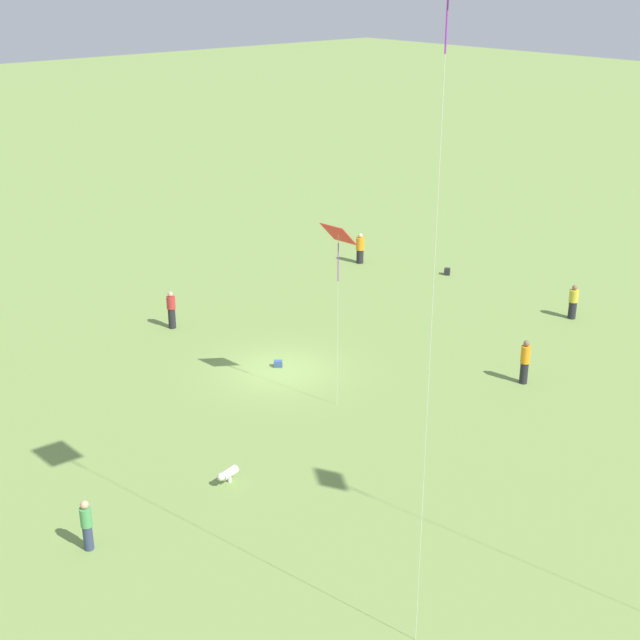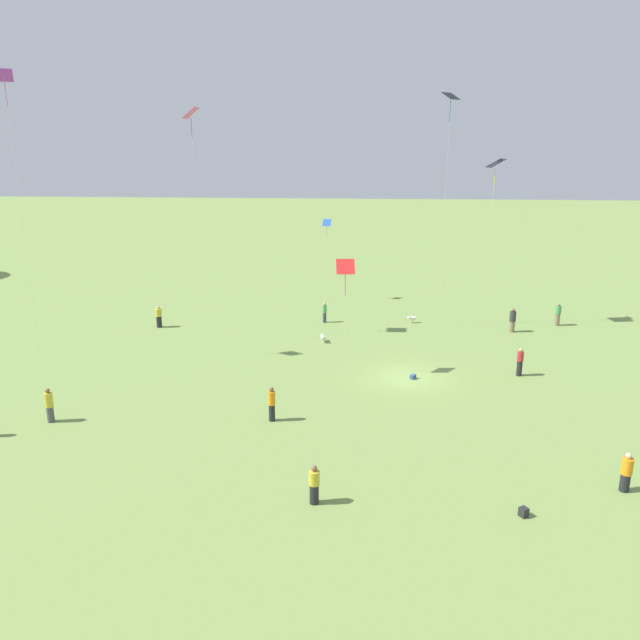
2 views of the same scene
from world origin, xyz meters
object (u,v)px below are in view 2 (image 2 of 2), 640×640
at_px(kite_0, 191,122).
at_px(kite_2, 327,226).
at_px(person_7, 272,404).
at_px(kite_1, 6,91).
at_px(person_2, 626,473).
at_px(picnic_bag_1, 413,377).
at_px(kite_4, 450,107).
at_px(person_1, 520,362).
at_px(person_6, 325,312).
at_px(person_8, 314,485).
at_px(picnic_bag_0, 524,512).
at_px(person_5, 159,317).
at_px(person_3, 512,320).
at_px(kite_5, 495,167).
at_px(dog_0, 323,337).
at_px(person_4, 558,314).
at_px(person_0, 49,405).
at_px(dog_1, 412,318).
at_px(kite_3, 345,269).

height_order(kite_0, kite_2, kite_0).
bearing_deg(person_7, kite_1, -13.91).
relative_size(person_2, picnic_bag_1, 4.03).
bearing_deg(kite_0, kite_4, 152.55).
height_order(person_1, person_6, person_1).
distance_m(person_8, picnic_bag_0, 7.89).
bearing_deg(person_5, person_3, 131.20).
relative_size(kite_4, kite_5, 1.36).
relative_size(person_2, dog_0, 2.03).
relative_size(kite_1, dog_0, 21.05).
height_order(person_4, kite_4, kite_4).
xyz_separation_m(person_0, person_3, (17.21, -26.33, -0.01)).
distance_m(person_1, picnic_bag_0, 15.18).
bearing_deg(dog_1, dog_0, 115.94).
bearing_deg(person_7, person_3, -122.15).
xyz_separation_m(person_1, person_2, (-12.72, -1.21, -0.04)).
height_order(person_4, dog_0, person_4).
height_order(kite_0, kite_1, kite_1).
bearing_deg(kite_3, person_2, -6.57).
height_order(person_0, person_8, person_0).
bearing_deg(person_5, person_7, 74.51).
bearing_deg(picnic_bag_0, kite_2, 16.19).
bearing_deg(picnic_bag_0, kite_1, 60.50).
bearing_deg(kite_0, dog_0, 134.47).
bearing_deg(person_3, person_6, 119.99).
height_order(kite_4, kite_5, kite_4).
bearing_deg(person_1, person_3, 0.55).
relative_size(person_3, kite_3, 0.26).
bearing_deg(kite_4, person_3, -13.91).
relative_size(person_2, person_3, 0.94).
relative_size(person_8, picnic_bag_1, 3.90).
height_order(person_1, dog_0, person_1).
bearing_deg(kite_2, kite_1, -80.03).
distance_m(kite_4, dog_0, 18.28).
bearing_deg(person_2, person_6, -62.86).
distance_m(person_4, person_8, 30.33).
bearing_deg(kite_0, kite_3, 105.45).
height_order(person_2, kite_4, kite_4).
xyz_separation_m(person_2, person_6, (23.24, 13.55, -0.02)).
xyz_separation_m(person_5, person_7, (-15.58, -10.85, 0.10)).
xyz_separation_m(person_7, kite_1, (7.40, 15.84, 15.26)).
relative_size(person_3, kite_4, 0.11).
bearing_deg(kite_2, picnic_bag_1, -16.94).
bearing_deg(dog_0, picnic_bag_0, -79.80).
bearing_deg(person_7, kite_2, -81.60).
bearing_deg(dog_0, person_5, 154.61).
distance_m(kite_4, kite_5, 5.38).
relative_size(person_5, dog_0, 2.01).
height_order(person_8, kite_5, kite_5).
distance_m(kite_0, picnic_bag_1, 21.77).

